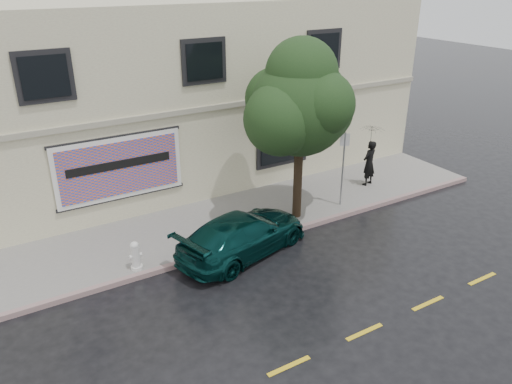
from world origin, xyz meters
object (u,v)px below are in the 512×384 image
car (243,234)px  street_tree (300,107)px  pedestrian (369,163)px  fire_hydrant (136,256)px

car → street_tree: (2.69, 1.00, 3.35)m
car → street_tree: size_ratio=0.82×
pedestrian → street_tree: (-4.01, -0.82, 2.95)m
car → fire_hydrant: size_ratio=5.12×
car → fire_hydrant: 3.22m
car → street_tree: 4.41m
street_tree → fire_hydrant: 6.80m
car → fire_hydrant: (-3.16, 0.60, -0.08)m
street_tree → car: bearing=-159.6°
car → street_tree: street_tree is taller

